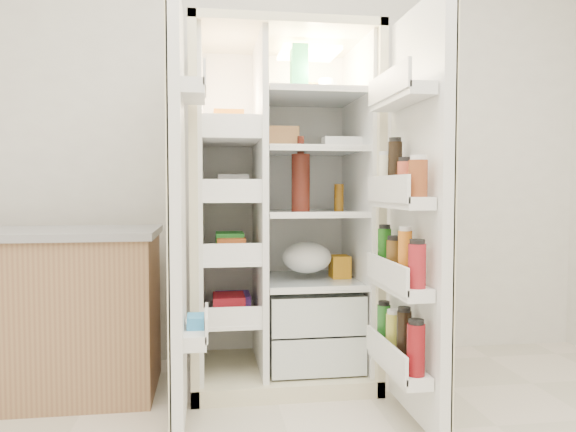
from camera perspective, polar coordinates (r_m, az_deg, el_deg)
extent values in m
cube|color=white|center=(3.25, -2.75, 8.97)|extent=(4.00, 0.02, 2.70)
cube|color=beige|center=(3.17, -1.56, 0.98)|extent=(0.92, 0.04, 1.80)
cube|color=beige|center=(2.82, -9.67, 0.70)|extent=(0.04, 0.70, 1.80)
cube|color=beige|center=(2.94, 7.77, 0.80)|extent=(0.04, 0.70, 1.80)
cube|color=beige|center=(2.95, -0.79, 18.13)|extent=(0.92, 0.70, 0.04)
cube|color=beige|center=(3.00, -0.76, -15.86)|extent=(0.92, 0.70, 0.08)
cube|color=white|center=(3.14, -1.49, 1.33)|extent=(0.84, 0.02, 1.68)
cube|color=white|center=(2.82, -9.06, 1.11)|extent=(0.02, 0.62, 1.68)
cube|color=white|center=(2.93, 7.21, 1.19)|extent=(0.02, 0.62, 1.68)
cube|color=white|center=(2.83, -2.98, 1.15)|extent=(0.03, 0.62, 1.68)
cube|color=silver|center=(2.97, 2.34, -13.18)|extent=(0.47, 0.52, 0.19)
cube|color=silver|center=(2.92, 2.35, -9.40)|extent=(0.47, 0.52, 0.19)
cube|color=#FFD18C|center=(3.00, 2.15, 16.65)|extent=(0.30, 0.30, 0.02)
cube|color=white|center=(2.90, -6.05, -10.21)|extent=(0.28, 0.58, 0.02)
cube|color=white|center=(2.84, -6.08, -4.32)|extent=(0.28, 0.58, 0.02)
cube|color=white|center=(2.82, -6.12, 1.74)|extent=(0.28, 0.58, 0.02)
cube|color=white|center=(2.83, -6.15, 7.82)|extent=(0.28, 0.58, 0.02)
cube|color=silver|center=(2.91, 2.28, -6.72)|extent=(0.49, 0.58, 0.01)
cube|color=silver|center=(2.87, 2.30, 0.38)|extent=(0.49, 0.58, 0.01)
cube|color=silver|center=(2.87, 2.31, 6.76)|extent=(0.49, 0.58, 0.02)
cube|color=silver|center=(2.91, 2.32, 12.28)|extent=(0.49, 0.58, 0.02)
cube|color=red|center=(2.88, -6.06, -9.05)|extent=(0.16, 0.20, 0.10)
cube|color=green|center=(2.84, -6.09, -2.91)|extent=(0.14, 0.18, 0.12)
cube|color=white|center=(2.82, -6.12, 2.65)|extent=(0.20, 0.22, 0.07)
cube|color=orange|center=(2.84, -6.16, 9.43)|extent=(0.15, 0.16, 0.14)
cube|color=#5C36A3|center=(2.88, -6.06, -9.15)|extent=(0.18, 0.20, 0.09)
cube|color=#C45922|center=(2.84, -6.09, -3.11)|extent=(0.14, 0.18, 0.10)
cube|color=white|center=(2.82, -6.13, 3.16)|extent=(0.16, 0.16, 0.12)
sphere|color=orange|center=(2.89, 0.12, -14.87)|extent=(0.07, 0.07, 0.07)
sphere|color=orange|center=(2.94, 1.79, -14.55)|extent=(0.07, 0.07, 0.07)
sphere|color=orange|center=(2.92, 3.93, -14.67)|extent=(0.07, 0.07, 0.07)
sphere|color=orange|center=(3.03, 0.68, -14.03)|extent=(0.07, 0.07, 0.07)
sphere|color=orange|center=(3.02, 2.67, -14.04)|extent=(0.07, 0.07, 0.07)
sphere|color=orange|center=(3.01, 4.75, -14.15)|extent=(0.07, 0.07, 0.07)
sphere|color=orange|center=(2.96, -0.71, -14.43)|extent=(0.07, 0.07, 0.07)
ellipsoid|color=#3D7928|center=(2.93, 2.28, -9.04)|extent=(0.26, 0.24, 0.11)
cylinder|color=#511A11|center=(2.78, 1.33, 3.47)|extent=(0.09, 0.09, 0.29)
cylinder|color=brown|center=(2.85, 5.35, 1.92)|extent=(0.05, 0.05, 0.14)
cube|color=#2BA060|center=(2.86, 1.16, 15.08)|extent=(0.08, 0.08, 0.24)
cylinder|color=white|center=(2.93, 4.15, 13.21)|extent=(0.10, 0.10, 0.09)
cylinder|color=#9D6C24|center=(3.00, 2.54, 12.93)|extent=(0.06, 0.06, 0.08)
cube|color=silver|center=(2.82, 6.11, 7.58)|extent=(0.24, 0.10, 0.06)
cube|color=tan|center=(2.86, -0.92, 8.13)|extent=(0.19, 0.11, 0.12)
ellipsoid|color=silver|center=(2.87, 1.98, -5.04)|extent=(0.26, 0.23, 0.16)
cube|color=orange|center=(2.95, 5.43, -5.29)|extent=(0.10, 0.12, 0.12)
cube|color=white|center=(2.27, -11.49, 0.15)|extent=(0.05, 0.40, 1.72)
cube|color=beige|center=(2.28, -12.12, 0.14)|extent=(0.01, 0.40, 1.72)
cube|color=white|center=(2.35, -9.62, -12.11)|extent=(0.09, 0.32, 0.06)
cube|color=white|center=(2.30, -9.84, 12.69)|extent=(0.09, 0.32, 0.06)
cube|color=#338CCC|center=(2.34, -9.63, -11.40)|extent=(0.07, 0.12, 0.10)
cube|color=white|center=(2.35, 13.52, 0.21)|extent=(0.05, 0.58, 1.72)
cube|color=beige|center=(2.36, 14.08, 0.22)|extent=(0.01, 0.58, 1.72)
cube|color=white|center=(2.44, 11.41, -15.02)|extent=(0.11, 0.50, 0.05)
cube|color=white|center=(2.35, 11.49, -7.11)|extent=(0.11, 0.50, 0.05)
cube|color=white|center=(2.32, 11.58, 1.44)|extent=(0.11, 0.50, 0.05)
cube|color=white|center=(2.35, 11.69, 11.99)|extent=(0.11, 0.50, 0.05)
cylinder|color=maroon|center=(2.22, 13.23, -13.45)|extent=(0.07, 0.07, 0.20)
cylinder|color=black|center=(2.33, 12.03, -12.36)|extent=(0.06, 0.06, 0.22)
cylinder|color=gold|center=(2.46, 10.95, -12.05)|extent=(0.06, 0.06, 0.18)
cylinder|color=#246923|center=(2.57, 9.98, -11.23)|extent=(0.06, 0.06, 0.19)
cylinder|color=maroon|center=(2.15, 13.34, -5.11)|extent=(0.07, 0.07, 0.17)
cylinder|color=orange|center=(2.27, 12.13, -4.18)|extent=(0.06, 0.06, 0.21)
cylinder|color=brown|center=(2.39, 11.03, -4.40)|extent=(0.07, 0.07, 0.16)
cylinder|color=#195513|center=(2.51, 10.05, -3.58)|extent=(0.06, 0.06, 0.20)
cylinder|color=brown|center=(2.13, 13.44, 3.84)|extent=(0.07, 0.07, 0.14)
cylinder|color=#BC4930|center=(2.25, 12.21, 3.80)|extent=(0.07, 0.07, 0.14)
cylinder|color=black|center=(2.38, 11.12, 4.85)|extent=(0.06, 0.06, 0.23)
cylinder|color=#F8F0CC|center=(2.50, 10.12, 4.19)|extent=(0.06, 0.06, 0.18)
cube|color=#926F49|center=(2.94, -24.39, -9.55)|extent=(1.08, 0.56, 0.77)
cube|color=gray|center=(2.88, -24.56, -1.66)|extent=(1.11, 0.59, 0.04)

